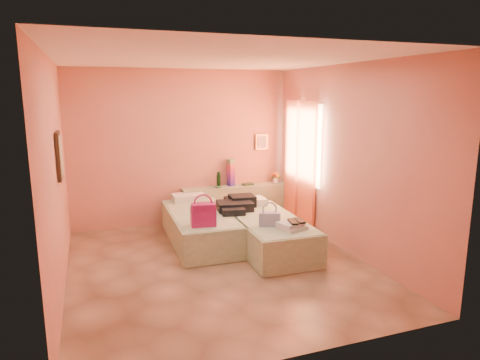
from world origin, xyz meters
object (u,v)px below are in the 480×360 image
object	(u,v)px
towel_stack	(292,226)
bed_left	(200,227)
blue_handbag	(269,219)
bed_right	(267,233)
flower_vase	(276,176)
water_bottle	(219,180)
green_book	(248,184)
magenta_handbag	(203,214)
headboard_ledge	(236,202)

from	to	relation	value
towel_stack	bed_left	bearing A→B (deg)	127.92
bed_left	blue_handbag	bearing A→B (deg)	-51.94
bed_right	flower_vase	world-z (taller)	flower_vase
bed_left	bed_right	xyz separation A→B (m)	(0.90, -0.65, 0.00)
water_bottle	flower_vase	distance (m)	1.16
water_bottle	bed_right	bearing A→B (deg)	-81.39
green_book	flower_vase	distance (m)	0.60
magenta_handbag	towel_stack	size ratio (longest dim) A/B	1.02
headboard_ledge	magenta_handbag	distance (m)	2.10
green_book	towel_stack	distance (m)	2.32
bed_left	blue_handbag	world-z (taller)	blue_handbag
headboard_ledge	magenta_handbag	bearing A→B (deg)	-122.08
bed_left	bed_right	world-z (taller)	same
bed_right	flower_vase	bearing A→B (deg)	63.36
water_bottle	flower_vase	bearing A→B (deg)	-0.90
bed_right	blue_handbag	world-z (taller)	blue_handbag
green_book	towel_stack	world-z (taller)	green_book
bed_right	blue_handbag	bearing A→B (deg)	-108.10
bed_right	magenta_handbag	world-z (taller)	magenta_handbag
water_bottle	blue_handbag	size ratio (longest dim) A/B	0.88
bed_left	water_bottle	xyz separation A→B (m)	(0.64, 1.06, 0.54)
headboard_ledge	blue_handbag	world-z (taller)	blue_handbag
bed_left	towel_stack	bearing A→B (deg)	-50.61
water_bottle	green_book	xyz separation A→B (m)	(0.57, -0.04, -0.12)
water_bottle	blue_handbag	world-z (taller)	water_bottle
bed_left	towel_stack	distance (m)	1.65
bed_left	green_book	world-z (taller)	green_book
bed_left	flower_vase	distance (m)	2.15
magenta_handbag	blue_handbag	xyz separation A→B (m)	(0.89, -0.32, -0.07)
flower_vase	headboard_ledge	bearing A→B (deg)	179.54
magenta_handbag	flower_vase	bearing A→B (deg)	50.05
towel_stack	water_bottle	bearing A→B (deg)	98.71
bed_left	magenta_handbag	world-z (taller)	magenta_handbag
green_book	magenta_handbag	xyz separation A→B (m)	(-1.34, -1.73, 0.00)
headboard_ledge	magenta_handbag	world-z (taller)	magenta_handbag
bed_right	water_bottle	world-z (taller)	water_bottle
headboard_ledge	bed_left	bearing A→B (deg)	-132.78
water_bottle	flower_vase	world-z (taller)	water_bottle
headboard_ledge	blue_handbag	distance (m)	2.11
magenta_handbag	headboard_ledge	bearing A→B (deg)	65.83
towel_stack	green_book	bearing A→B (deg)	84.77
headboard_ledge	blue_handbag	bearing A→B (deg)	-95.67
bed_right	green_book	size ratio (longest dim) A/B	10.00
bed_right	towel_stack	world-z (taller)	towel_stack
water_bottle	towel_stack	xyz separation A→B (m)	(0.36, -2.34, -0.24)
flower_vase	blue_handbag	size ratio (longest dim) A/B	0.83
bed_left	water_bottle	size ratio (longest dim) A/B	7.35
bed_right	flower_vase	distance (m)	1.99
flower_vase	blue_handbag	xyz separation A→B (m)	(-1.04, -2.07, -0.18)
magenta_handbag	green_book	bearing A→B (deg)	60.14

